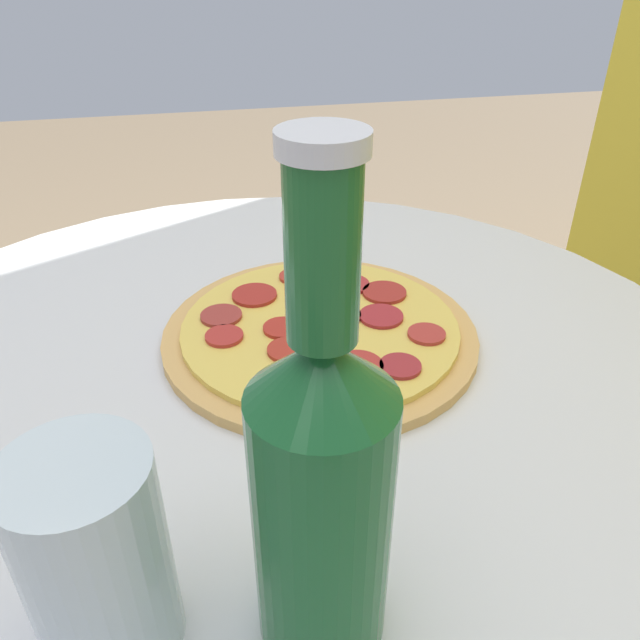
{
  "coord_description": "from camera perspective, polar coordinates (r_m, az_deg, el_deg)",
  "views": [
    {
      "loc": [
        0.42,
        -0.04,
        1.05
      ],
      "look_at": [
        -0.05,
        0.06,
        0.75
      ],
      "focal_mm": 35.0,
      "sensor_mm": 36.0,
      "label": 1
    }
  ],
  "objects": [
    {
      "name": "table",
      "position": [
        0.68,
        -4.16,
        -19.52
      ],
      "size": [
        0.83,
        0.83,
        0.73
      ],
      "color": "silver",
      "rests_on": "ground_plane"
    },
    {
      "name": "pizza",
      "position": [
        0.57,
        0.02,
        -1.01
      ],
      "size": [
        0.29,
        0.29,
        0.02
      ],
      "color": "tan",
      "rests_on": "table"
    },
    {
      "name": "beer_bottle",
      "position": [
        0.29,
        0.24,
        -15.18
      ],
      "size": [
        0.07,
        0.07,
        0.27
      ],
      "color": "#195628",
      "rests_on": "table"
    },
    {
      "name": "drinking_glass",
      "position": [
        0.34,
        -19.75,
        -19.93
      ],
      "size": [
        0.07,
        0.07,
        0.12
      ],
      "color": "silver",
      "rests_on": "table"
    }
  ]
}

